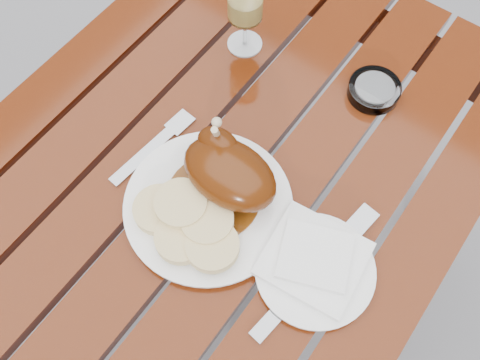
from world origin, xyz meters
name	(u,v)px	position (x,y,z in m)	size (l,w,h in m)	color
ground	(218,298)	(0.00, 0.00, 0.00)	(60.00, 60.00, 0.00)	slate
table	(212,257)	(0.00, 0.00, 0.38)	(0.80, 1.20, 0.75)	#63260B
dinner_plate	(208,206)	(0.03, -0.02, 0.76)	(0.27, 0.27, 0.02)	white
roast_duck	(227,171)	(0.04, 0.02, 0.81)	(0.17, 0.16, 0.12)	#602E0A
bread_dumplings	(188,223)	(0.04, -0.07, 0.79)	(0.19, 0.13, 0.03)	#E1C489
wine_glass	(245,15)	(-0.12, 0.29, 0.83)	(0.07, 0.07, 0.16)	#D8C062
side_plate	(315,270)	(0.23, -0.01, 0.76)	(0.19, 0.19, 0.01)	white
napkin	(314,259)	(0.22, 0.00, 0.77)	(0.15, 0.14, 0.01)	white
ashtray	(374,90)	(0.14, 0.33, 0.76)	(0.10, 0.10, 0.02)	#B2B7BC
fork	(149,151)	(-0.11, 0.00, 0.75)	(0.02, 0.17, 0.01)	gray
knife	(307,280)	(0.23, -0.03, 0.75)	(0.02, 0.24, 0.01)	gray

